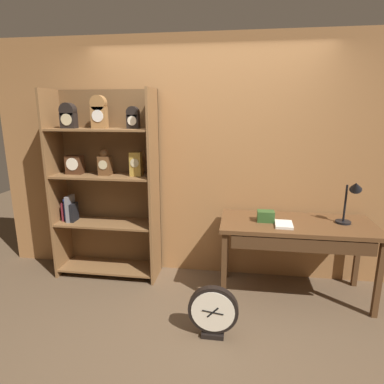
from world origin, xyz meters
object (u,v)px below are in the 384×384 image
toolbox_small (266,216)px  round_clock_large (213,312)px  desk_lamp (352,197)px  bookshelf (104,183)px  workbench (297,232)px  open_repair_manual (284,224)px

toolbox_small → round_clock_large: bearing=-120.5°
desk_lamp → round_clock_large: desk_lamp is taller
desk_lamp → round_clock_large: (-1.22, -0.78, -0.81)m
bookshelf → round_clock_large: size_ratio=4.52×
workbench → open_repair_manual: size_ratio=6.70×
desk_lamp → open_repair_manual: size_ratio=2.03×
bookshelf → open_repair_manual: size_ratio=9.32×
round_clock_large → open_repair_manual: bearing=46.9°
open_repair_manual → desk_lamp: bearing=14.9°
open_repair_manual → round_clock_large: bearing=-130.2°
toolbox_small → desk_lamp: bearing=1.9°
workbench → toolbox_small: toolbox_small is taller
open_repair_manual → round_clock_large: open_repair_manual is taller
open_repair_manual → toolbox_small: bearing=149.8°
desk_lamp → workbench: bearing=-175.3°
desk_lamp → open_repair_manual: bearing=-168.0°
workbench → open_repair_manual: open_repair_manual is taller
toolbox_small → round_clock_large: size_ratio=0.36×
bookshelf → workbench: 2.09m
workbench → toolbox_small: 0.33m
toolbox_small → round_clock_large: (-0.44, -0.75, -0.60)m
workbench → round_clock_large: (-0.75, -0.74, -0.46)m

